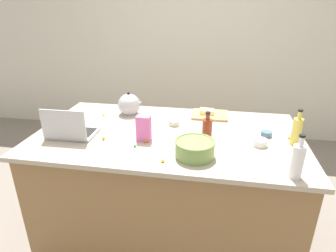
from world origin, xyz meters
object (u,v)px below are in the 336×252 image
laptop (70,131)px  bottle_soy (207,129)px  ramekin_wide (266,134)px  kettle (129,105)px  bottle_oil (297,131)px  ramekin_medium (174,123)px  cutting_board (210,115)px  butter_stick_right (207,111)px  ramekin_small (260,142)px  butter_stick_left (207,113)px  bottle_vinegar (297,161)px  candy_bag (144,128)px  mixing_bowl_large (195,148)px

laptop → bottle_soy: (0.90, 0.11, 0.03)m
bottle_soy → ramekin_wide: bearing=17.6°
bottle_soy → kettle: 0.74m
laptop → kettle: size_ratio=1.47×
bottle_oil → ramekin_medium: bottle_oil is taller
cutting_board → ramekin_wide: ramekin_wide is taller
bottle_oil → butter_stick_right: bearing=142.9°
bottle_soy → ramekin_wide: bottle_soy is taller
bottle_soy → kettle: size_ratio=0.93×
kettle → ramekin_wide: bearing=-13.4°
ramekin_small → butter_stick_left: bearing=128.3°
bottle_soy → butter_stick_right: size_ratio=1.80×
kettle → butter_stick_right: (0.62, 0.10, -0.04)m
bottle_vinegar → bottle_soy: bearing=142.2°
bottle_soy → cutting_board: size_ratio=0.70×
bottle_oil → candy_bag: bearing=-173.5°
kettle → cutting_board: kettle is taller
laptop → ramekin_small: (1.24, 0.09, -0.02)m
cutting_board → butter_stick_left: 0.04m
bottle_vinegar → candy_bag: (-0.88, 0.29, -0.01)m
ramekin_medium → bottle_soy: bearing=-39.5°
bottle_oil → ramekin_wide: size_ratio=3.25×
bottle_oil → bottle_soy: size_ratio=1.20×
butter_stick_left → bottle_soy: bearing=-87.3°
bottle_vinegar → kettle: 1.34m
bottle_soy → ramekin_small: 0.34m
laptop → ramekin_small: bearing=4.0°
butter_stick_left → ramekin_small: (0.36, -0.45, -0.01)m
mixing_bowl_large → butter_stick_left: mixing_bowl_large is taller
bottle_oil → laptop: bearing=-174.4°
kettle → laptop: bearing=-118.4°
cutting_board → candy_bag: 0.67m
laptop → bottle_vinegar: 1.40m
ramekin_small → candy_bag: bearing=-176.0°
kettle → candy_bag: bearing=-62.3°
butter_stick_right → kettle: bearing=-171.2°
laptop → ramekin_medium: laptop is taller
candy_bag → bottle_oil: bearing=6.5°
mixing_bowl_large → butter_stick_right: mixing_bowl_large is taller
ramekin_medium → ramekin_small: bearing=-21.7°
ramekin_medium → candy_bag: size_ratio=0.44×
butter_stick_left → ramekin_medium: size_ratio=1.45×
bottle_oil → kettle: bottle_oil is taller
laptop → bottle_soy: laptop is taller
bottle_vinegar → cutting_board: bearing=119.9°
kettle → ramekin_small: (0.98, -0.40, -0.06)m
bottle_soy → ramekin_medium: bearing=140.5°
cutting_board → butter_stick_right: butter_stick_right is taller
bottle_soy → candy_bag: size_ratio=1.16×
kettle → cutting_board: 0.65m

